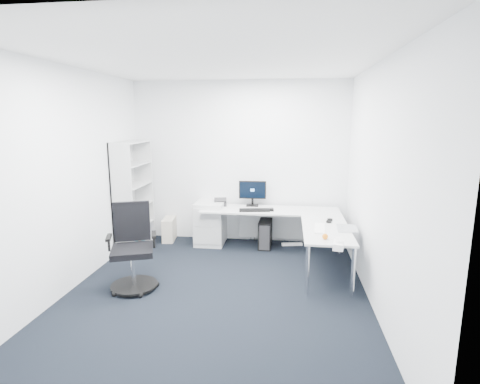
# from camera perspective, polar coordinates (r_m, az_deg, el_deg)

# --- Properties ---
(ground) EXTENTS (4.20, 4.20, 0.00)m
(ground) POSITION_cam_1_polar(r_m,az_deg,el_deg) (4.70, -3.60, -15.14)
(ground) COLOR black
(ceiling) EXTENTS (4.20, 4.20, 0.00)m
(ceiling) POSITION_cam_1_polar(r_m,az_deg,el_deg) (4.26, -4.07, 19.47)
(ceiling) COLOR white
(wall_back) EXTENTS (3.60, 0.02, 2.70)m
(wall_back) POSITION_cam_1_polar(r_m,az_deg,el_deg) (6.33, -0.11, 4.53)
(wall_back) COLOR white
(wall_back) RESTS_ON ground
(wall_front) EXTENTS (3.60, 0.02, 2.70)m
(wall_front) POSITION_cam_1_polar(r_m,az_deg,el_deg) (2.32, -14.08, -7.67)
(wall_front) COLOR white
(wall_front) RESTS_ON ground
(wall_left) EXTENTS (0.02, 4.20, 2.70)m
(wall_left) POSITION_cam_1_polar(r_m,az_deg,el_deg) (4.95, -24.71, 1.63)
(wall_left) COLOR white
(wall_left) RESTS_ON ground
(wall_right) EXTENTS (0.02, 4.20, 2.70)m
(wall_right) POSITION_cam_1_polar(r_m,az_deg,el_deg) (4.31, 20.37, 0.67)
(wall_right) COLOR white
(wall_right) RESTS_ON ground
(l_desk) EXTENTS (2.21, 1.24, 0.65)m
(l_desk) POSITION_cam_1_polar(r_m,az_deg,el_deg) (5.81, 4.39, -6.48)
(l_desk) COLOR silver
(l_desk) RESTS_ON ground
(drawer_pedestal) EXTENTS (0.47, 0.58, 0.72)m
(drawer_pedestal) POSITION_cam_1_polar(r_m,az_deg,el_deg) (6.34, -4.50, -4.64)
(drawer_pedestal) COLOR silver
(drawer_pedestal) RESTS_ON ground
(bookshelf) EXTENTS (0.34, 0.87, 1.73)m
(bookshelf) POSITION_cam_1_polar(r_m,az_deg,el_deg) (6.22, -15.94, -0.53)
(bookshelf) COLOR silver
(bookshelf) RESTS_ON ground
(task_chair) EXTENTS (0.76, 0.76, 1.06)m
(task_chair) POSITION_cam_1_polar(r_m,az_deg,el_deg) (4.79, -16.12, -8.23)
(task_chair) COLOR black
(task_chair) RESTS_ON ground
(black_pc_tower) EXTENTS (0.21, 0.46, 0.45)m
(black_pc_tower) POSITION_cam_1_polar(r_m,az_deg,el_deg) (6.19, 3.88, -6.34)
(black_pc_tower) COLOR black
(black_pc_tower) RESTS_ON ground
(beige_pc_tower) EXTENTS (0.23, 0.43, 0.39)m
(beige_pc_tower) POSITION_cam_1_polar(r_m,az_deg,el_deg) (6.62, -10.72, -5.59)
(beige_pc_tower) COLOR beige
(beige_pc_tower) RESTS_ON ground
(power_strip) EXTENTS (0.35, 0.12, 0.04)m
(power_strip) POSITION_cam_1_polar(r_m,az_deg,el_deg) (6.35, 7.92, -7.88)
(power_strip) COLOR white
(power_strip) RESTS_ON ground
(monitor) EXTENTS (0.45, 0.16, 0.43)m
(monitor) POSITION_cam_1_polar(r_m,az_deg,el_deg) (6.21, 1.91, -0.18)
(monitor) COLOR black
(monitor) RESTS_ON l_desk
(black_keyboard) EXTENTS (0.50, 0.24, 0.02)m
(black_keyboard) POSITION_cam_1_polar(r_m,az_deg,el_deg) (5.92, 2.20, -2.77)
(black_keyboard) COLOR black
(black_keyboard) RESTS_ON l_desk
(mouse) EXTENTS (0.08, 0.12, 0.04)m
(mouse) POSITION_cam_1_polar(r_m,az_deg,el_deg) (5.94, 4.82, -2.69)
(mouse) COLOR black
(mouse) RESTS_ON l_desk
(desk_phone) EXTENTS (0.24, 0.24, 0.14)m
(desk_phone) POSITION_cam_1_polar(r_m,az_deg,el_deg) (6.27, -3.04, -1.43)
(desk_phone) COLOR #29292B
(desk_phone) RESTS_ON l_desk
(laptop) EXTENTS (0.39, 0.38, 0.26)m
(laptop) POSITION_cam_1_polar(r_m,az_deg,el_deg) (5.12, 16.06, -4.05)
(laptop) COLOR silver
(laptop) RESTS_ON l_desk
(white_keyboard) EXTENTS (0.17, 0.48, 0.02)m
(white_keyboard) POSITION_cam_1_polar(r_m,az_deg,el_deg) (5.08, 12.05, -5.42)
(white_keyboard) COLOR white
(white_keyboard) RESTS_ON l_desk
(headphones) EXTENTS (0.15, 0.20, 0.05)m
(headphones) POSITION_cam_1_polar(r_m,az_deg,el_deg) (5.45, 13.46, -4.17)
(headphones) COLOR black
(headphones) RESTS_ON l_desk
(orange_fruit) EXTENTS (0.07, 0.07, 0.07)m
(orange_fruit) POSITION_cam_1_polar(r_m,az_deg,el_deg) (4.66, 12.84, -6.63)
(orange_fruit) COLOR orange
(orange_fruit) RESTS_ON l_desk
(tissue_box) EXTENTS (0.15, 0.23, 0.07)m
(tissue_box) POSITION_cam_1_polar(r_m,az_deg,el_deg) (4.38, 14.78, -7.85)
(tissue_box) COLOR white
(tissue_box) RESTS_ON l_desk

